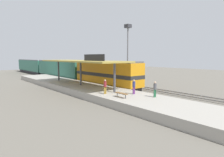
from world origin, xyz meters
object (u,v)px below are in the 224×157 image
Objects in this scene: locomotive at (106,74)px; person_walking at (105,86)px; passenger_carriage_front at (60,69)px; person_waiting at (134,86)px; passenger_carriage_rear at (32,66)px; light_mast at (128,41)px; platform_bench at (121,93)px; person_boarding at (155,88)px.

locomotive reaches higher than person_walking.
passenger_carriage_front is (0.00, 18.00, -0.10)m from locomotive.
locomotive reaches higher than person_waiting.
passenger_carriage_rear is at bearing 90.00° from passenger_carriage_front.
platform_bench is at bearing -136.53° from light_mast.
person_boarding is at bearing -58.56° from person_walking.
locomotive is 12.89m from person_boarding.
passenger_carriage_rear is at bearing 85.77° from person_waiting.
person_walking is (-0.11, 2.69, 0.51)m from platform_bench.
light_mast is 19.90m from person_boarding.
passenger_carriage_front is 20.80m from passenger_carriage_rear.
passenger_carriage_front is at bearing -90.00° from passenger_carriage_rear.
platform_bench is 0.12× the size of locomotive.
person_waiting is (-11.39, -12.64, -6.54)m from light_mast.
person_boarding is at bearing -37.50° from platform_bench.
platform_bench is 0.15× the size of light_mast.
light_mast reaches higher than person_boarding.
light_mast is at bearing 54.50° from person_boarding.
light_mast reaches higher than platform_bench.
platform_bench is at bearing -101.98° from passenger_carriage_front.
platform_bench is 28.93m from passenger_carriage_front.
passenger_carriage_front is 1.71× the size of light_mast.
locomotive is 1.23× the size of light_mast.
passenger_carriage_front and passenger_carriage_rear have the same top height.
person_waiting is at bearing 10.54° from platform_bench.
person_boarding reaches higher than platform_bench.
locomotive is 8.44× the size of person_walking.
person_waiting is 1.00× the size of person_boarding.
person_walking is (-6.11, -25.59, -0.46)m from passenger_carriage_front.
person_walking is at bearing -128.83° from locomotive.
person_waiting and person_walking have the same top height.
passenger_carriage_rear reaches higher than person_waiting.
locomotive reaches higher than platform_bench.
person_walking is at bearing -143.23° from light_mast.
person_boarding is (-3.11, -51.30, -0.46)m from passenger_carriage_rear.
platform_bench is 11.95m from locomotive.
passenger_carriage_rear is 11.70× the size of person_boarding.
passenger_carriage_front is 11.70× the size of person_walking.
person_boarding is at bearing -103.99° from locomotive.
passenger_carriage_front is 18.13m from light_mast.
person_walking is at bearing -103.43° from passenger_carriage_front.
person_boarding is (2.89, -2.21, 0.51)m from platform_bench.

